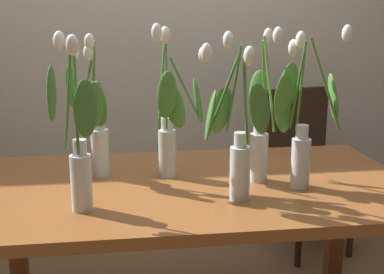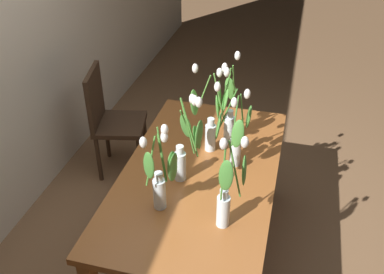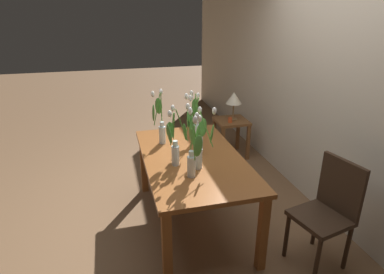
{
  "view_description": "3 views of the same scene",
  "coord_description": "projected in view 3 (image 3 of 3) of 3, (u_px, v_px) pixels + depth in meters",
  "views": [
    {
      "loc": [
        -0.25,
        -1.75,
        1.34
      ],
      "look_at": [
        -0.02,
        -0.04,
        0.92
      ],
      "focal_mm": 47.08,
      "sensor_mm": 36.0,
      "label": 1
    },
    {
      "loc": [
        -1.95,
        -0.46,
        2.34
      ],
      "look_at": [
        -0.0,
        0.05,
        0.98
      ],
      "focal_mm": 40.16,
      "sensor_mm": 36.0,
      "label": 2
    },
    {
      "loc": [
        2.65,
        -0.69,
        2.05
      ],
      "look_at": [
        0.09,
        -0.03,
        0.98
      ],
      "focal_mm": 30.35,
      "sensor_mm": 36.0,
      "label": 3
    }
  ],
  "objects": [
    {
      "name": "pillar_candle",
      "position": [
        230.0,
        120.0,
        4.48
      ],
      "size": [
        0.06,
        0.06,
        0.07
      ],
      "primitive_type": "cylinder",
      "color": "#CC4C23",
      "rests_on": "side_table"
    },
    {
      "name": "dining_chair",
      "position": [
        329.0,
        208.0,
        2.64
      ],
      "size": [
        0.48,
        0.48,
        0.93
      ],
      "color": "#382619",
      "rests_on": "ground"
    },
    {
      "name": "ground_plane",
      "position": [
        192.0,
        222.0,
        3.31
      ],
      "size": [
        18.0,
        18.0,
        0.0
      ],
      "primitive_type": "plane",
      "color": "brown"
    },
    {
      "name": "side_table",
      "position": [
        231.0,
        128.0,
        4.64
      ],
      "size": [
        0.44,
        0.44,
        0.55
      ],
      "color": "brown",
      "rests_on": "ground"
    },
    {
      "name": "tulip_vase_0",
      "position": [
        160.0,
        125.0,
        3.26
      ],
      "size": [
        0.16,
        0.13,
        0.56
      ],
      "color": "silver",
      "rests_on": "dining_table"
    },
    {
      "name": "tulip_vase_5",
      "position": [
        195.0,
        123.0,
        3.31
      ],
      "size": [
        0.17,
        0.16,
        0.54
      ],
      "color": "silver",
      "rests_on": "dining_table"
    },
    {
      "name": "table_lamp",
      "position": [
        234.0,
        99.0,
        4.49
      ],
      "size": [
        0.22,
        0.22,
        0.4
      ],
      "color": "olive",
      "rests_on": "side_table"
    },
    {
      "name": "tulip_vase_2",
      "position": [
        197.0,
        133.0,
        3.04
      ],
      "size": [
        0.21,
        0.18,
        0.58
      ],
      "color": "silver",
      "rests_on": "dining_table"
    },
    {
      "name": "room_wall_rear",
      "position": [
        336.0,
        84.0,
        3.14
      ],
      "size": [
        9.0,
        0.1,
        2.7
      ],
      "primitive_type": "cube",
      "color": "beige",
      "rests_on": "ground"
    },
    {
      "name": "dining_table",
      "position": [
        193.0,
        165.0,
        3.07
      ],
      "size": [
        1.6,
        0.9,
        0.74
      ],
      "color": "brown",
      "rests_on": "ground"
    },
    {
      "name": "tulip_vase_4",
      "position": [
        194.0,
        153.0,
        2.6
      ],
      "size": [
        0.25,
        0.13,
        0.57
      ],
      "color": "silver",
      "rests_on": "dining_table"
    },
    {
      "name": "tulip_vase_1",
      "position": [
        175.0,
        143.0,
        2.82
      ],
      "size": [
        0.23,
        0.22,
        0.55
      ],
      "color": "silver",
      "rests_on": "dining_table"
    },
    {
      "name": "tulip_vase_3",
      "position": [
        200.0,
        149.0,
        2.74
      ],
      "size": [
        0.13,
        0.25,
        0.57
      ],
      "color": "silver",
      "rests_on": "dining_table"
    }
  ]
}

